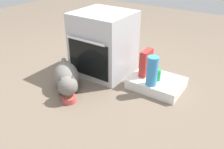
% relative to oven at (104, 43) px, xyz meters
% --- Properties ---
extents(ground, '(8.00, 8.00, 0.00)m').
position_rel_oven_xyz_m(ground, '(0.04, -0.46, -0.35)').
color(ground, '#6B5B4C').
extents(oven, '(0.60, 0.61, 0.71)m').
position_rel_oven_xyz_m(oven, '(0.00, 0.00, 0.00)').
color(oven, '#B7BABF').
rests_on(oven, ground).
extents(pantry_cabinet, '(0.54, 0.41, 0.11)m').
position_rel_oven_xyz_m(pantry_cabinet, '(0.67, 0.01, -0.30)').
color(pantry_cabinet, white).
rests_on(pantry_cabinet, ground).
extents(food_bowl, '(0.13, 0.13, 0.09)m').
position_rel_oven_xyz_m(food_bowl, '(0.09, -0.70, -0.32)').
color(food_bowl, '#C64C47').
rests_on(food_bowl, ground).
extents(cat, '(0.65, 0.60, 0.27)m').
position_rel_oven_xyz_m(cat, '(-0.08, -0.55, -0.21)').
color(cat, slate).
rests_on(cat, ground).
extents(soda_can, '(0.07, 0.07, 0.12)m').
position_rel_oven_xyz_m(soda_can, '(0.68, -0.02, -0.19)').
color(soda_can, green).
rests_on(soda_can, pantry_cabinet).
extents(cereal_box, '(0.07, 0.18, 0.28)m').
position_rel_oven_xyz_m(cereal_box, '(0.53, 0.02, -0.11)').
color(cereal_box, '#B72D28').
rests_on(cereal_box, pantry_cabinet).
extents(water_bottle, '(0.11, 0.11, 0.30)m').
position_rel_oven_xyz_m(water_bottle, '(0.67, -0.13, -0.10)').
color(water_bottle, '#388CD1').
rests_on(water_bottle, pantry_cabinet).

